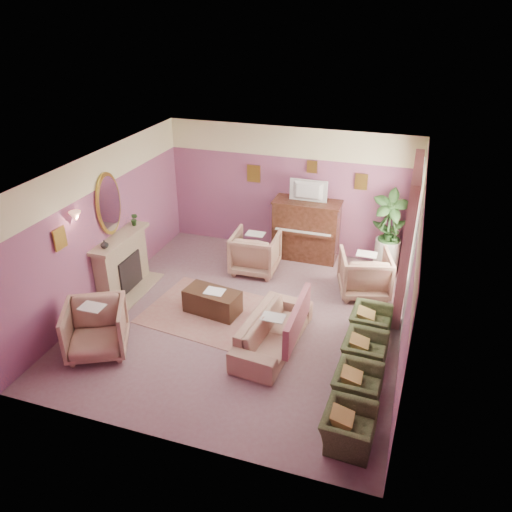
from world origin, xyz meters
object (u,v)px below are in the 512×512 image
(piano, at_px, (306,230))
(floral_armchair_left, at_px, (255,250))
(olive_chair_b, at_px, (358,382))
(side_table, at_px, (386,255))
(olive_chair_c, at_px, (365,347))
(olive_chair_a, at_px, (349,423))
(floral_armchair_right, at_px, (365,271))
(olive_chair_d, at_px, (371,319))
(coffee_table, at_px, (212,302))
(floral_armchair_front, at_px, (95,327))
(television, at_px, (308,190))
(sofa, at_px, (273,326))

(piano, relative_size, floral_armchair_left, 1.45)
(olive_chair_b, relative_size, side_table, 1.07)
(olive_chair_c, bearing_deg, side_table, 89.31)
(side_table, bearing_deg, olive_chair_a, -90.46)
(side_table, bearing_deg, olive_chair_c, -90.69)
(floral_armchair_right, height_order, side_table, floral_armchair_right)
(olive_chair_a, bearing_deg, olive_chair_d, 90.00)
(coffee_table, relative_size, floral_armchair_front, 1.04)
(television, xyz_separation_m, olive_chair_a, (1.72, -4.92, -1.28))
(piano, bearing_deg, olive_chair_b, -67.49)
(floral_armchair_right, bearing_deg, olive_chair_a, -85.69)
(floral_armchair_right, xyz_separation_m, floral_armchair_front, (-3.87, -3.18, 0.00))
(television, height_order, side_table, television)
(television, height_order, olive_chair_d, television)
(olive_chair_a, bearing_deg, floral_armchair_left, 122.66)
(floral_armchair_front, bearing_deg, side_table, 45.70)
(sofa, distance_m, floral_armchair_left, 2.60)
(olive_chair_a, xyz_separation_m, olive_chair_b, (0.00, 0.82, 0.00))
(floral_armchair_left, xyz_separation_m, floral_armchair_right, (2.29, -0.22, 0.00))
(piano, xyz_separation_m, sofa, (0.22, -3.31, -0.26))
(olive_chair_b, bearing_deg, olive_chair_a, -90.00)
(television, bearing_deg, olive_chair_d, -55.05)
(coffee_table, relative_size, olive_chair_b, 1.34)
(piano, bearing_deg, olive_chair_d, -55.59)
(olive_chair_a, bearing_deg, television, 109.27)
(floral_armchair_right, distance_m, olive_chair_c, 2.19)
(coffee_table, xyz_separation_m, olive_chair_a, (2.83, -2.27, 0.10))
(piano, distance_m, television, 0.95)
(floral_armchair_right, distance_m, olive_chair_b, 3.01)
(olive_chair_b, xyz_separation_m, olive_chair_d, (0.00, 1.64, 0.00))
(coffee_table, height_order, olive_chair_b, olive_chair_b)
(piano, xyz_separation_m, floral_armchair_left, (-0.86, -0.95, -0.17))
(coffee_table, bearing_deg, olive_chair_d, 3.90)
(olive_chair_a, xyz_separation_m, olive_chair_c, (0.00, 1.64, 0.00))
(sofa, height_order, floral_armchair_right, floral_armchair_right)
(olive_chair_c, bearing_deg, olive_chair_a, -90.00)
(coffee_table, height_order, olive_chair_d, olive_chair_d)
(olive_chair_a, bearing_deg, sofa, 132.08)
(olive_chair_b, distance_m, olive_chair_d, 1.64)
(coffee_table, bearing_deg, side_table, 42.88)
(piano, distance_m, side_table, 1.79)
(olive_chair_d, bearing_deg, coffee_table, -176.10)
(floral_armchair_right, bearing_deg, side_table, 73.77)
(television, xyz_separation_m, floral_armchair_right, (1.43, -1.11, -1.12))
(olive_chair_c, distance_m, side_table, 3.29)
(olive_chair_b, xyz_separation_m, side_table, (0.04, 4.11, 0.03))
(piano, distance_m, olive_chair_c, 3.76)
(coffee_table, height_order, side_table, side_table)
(floral_armchair_right, bearing_deg, television, 142.17)
(television, height_order, floral_armchair_left, television)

